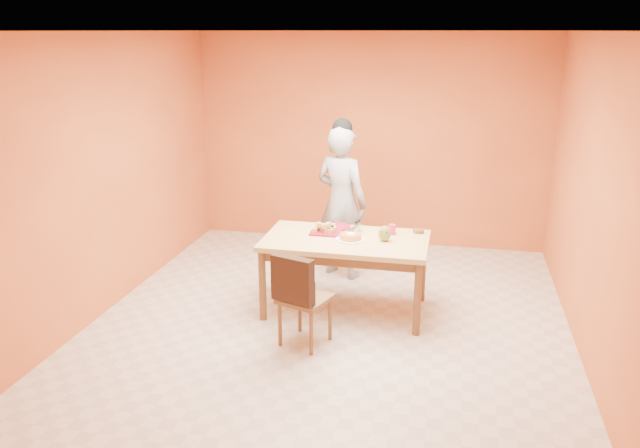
% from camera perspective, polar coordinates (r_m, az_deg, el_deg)
% --- Properties ---
extents(floor, '(5.00, 5.00, 0.00)m').
position_cam_1_polar(floor, '(6.13, 0.95, -8.89)').
color(floor, beige).
rests_on(floor, ground).
extents(ceiling, '(5.00, 5.00, 0.00)m').
position_cam_1_polar(ceiling, '(5.50, 1.10, 17.25)').
color(ceiling, white).
rests_on(ceiling, wall_back).
extents(wall_back, '(4.50, 0.00, 4.50)m').
position_cam_1_polar(wall_back, '(8.08, 4.56, 7.60)').
color(wall_back, '#CF662F').
rests_on(wall_back, floor).
extents(wall_left, '(0.00, 5.00, 5.00)m').
position_cam_1_polar(wall_left, '(6.48, -18.94, 4.29)').
color(wall_left, '#CF662F').
rests_on(wall_left, floor).
extents(wall_right, '(0.00, 5.00, 5.00)m').
position_cam_1_polar(wall_right, '(5.68, 23.88, 2.00)').
color(wall_right, '#CF662F').
rests_on(wall_right, floor).
extents(dining_table, '(1.60, 0.90, 0.76)m').
position_cam_1_polar(dining_table, '(6.12, 2.36, -2.16)').
color(dining_table, tan).
rests_on(dining_table, floor).
extents(dining_chair, '(0.52, 0.58, 0.89)m').
position_cam_1_polar(dining_chair, '(5.53, -1.42, -6.67)').
color(dining_chair, brown).
rests_on(dining_chair, floor).
extents(pastry_pile, '(0.27, 0.27, 0.09)m').
position_cam_1_polar(pastry_pile, '(6.25, 0.60, -0.22)').
color(pastry_pile, tan).
rests_on(pastry_pile, pastry_platter).
extents(person, '(0.74, 0.63, 1.72)m').
position_cam_1_polar(person, '(6.98, 1.98, 1.98)').
color(person, gray).
rests_on(person, floor).
extents(pastry_platter, '(0.31, 0.31, 0.02)m').
position_cam_1_polar(pastry_platter, '(6.27, 0.60, -0.68)').
color(pastry_platter, maroon).
rests_on(pastry_platter, dining_table).
extents(red_dinner_plate, '(0.35, 0.35, 0.02)m').
position_cam_1_polar(red_dinner_plate, '(6.43, 1.61, -0.24)').
color(red_dinner_plate, maroon).
rests_on(red_dinner_plate, dining_table).
extents(white_cake_plate, '(0.37, 0.37, 0.01)m').
position_cam_1_polar(white_cake_plate, '(6.05, 2.81, -1.40)').
color(white_cake_plate, white).
rests_on(white_cake_plate, dining_table).
extents(sponge_cake, '(0.23, 0.23, 0.05)m').
position_cam_1_polar(sponge_cake, '(6.04, 2.82, -1.13)').
color(sponge_cake, orange).
rests_on(sponge_cake, white_cake_plate).
extents(cake_server, '(0.11, 0.28, 0.01)m').
position_cam_1_polar(cake_server, '(6.20, 3.19, -0.35)').
color(cake_server, silver).
rests_on(cake_server, sponge_cake).
extents(egg_ornament, '(0.13, 0.10, 0.15)m').
position_cam_1_polar(egg_ornament, '(6.02, 5.93, -0.87)').
color(egg_ornament, olive).
rests_on(egg_ornament, dining_table).
extents(magenta_glass, '(0.08, 0.08, 0.10)m').
position_cam_1_polar(magenta_glass, '(6.23, 6.62, -0.50)').
color(magenta_glass, '#D82052').
rests_on(magenta_glass, dining_table).
extents(checker_tin, '(0.11, 0.11, 0.03)m').
position_cam_1_polar(checker_tin, '(6.33, 8.98, -0.64)').
color(checker_tin, '#3B2210').
rests_on(checker_tin, dining_table).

